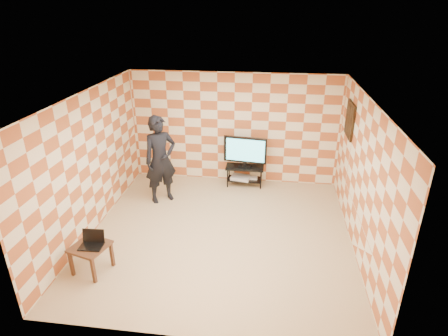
{
  "coord_description": "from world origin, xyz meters",
  "views": [
    {
      "loc": [
        0.88,
        -6.09,
        4.18
      ],
      "look_at": [
        0.0,
        0.6,
        1.15
      ],
      "focal_mm": 30.0,
      "sensor_mm": 36.0,
      "label": 1
    }
  ],
  "objects": [
    {
      "name": "tv_stand",
      "position": [
        0.3,
        2.19,
        0.36
      ],
      "size": [
        0.91,
        0.41,
        0.5
      ],
      "color": "black",
      "rests_on": "floor"
    },
    {
      "name": "floor",
      "position": [
        0.0,
        0.0,
        0.0
      ],
      "size": [
        5.0,
        5.0,
        0.0
      ],
      "primitive_type": "plane",
      "color": "tan",
      "rests_on": "ground"
    },
    {
      "name": "laptop",
      "position": [
        -1.93,
        -1.32,
        0.55
      ],
      "size": [
        0.38,
        0.31,
        0.25
      ],
      "color": "black",
      "rests_on": "side_table"
    },
    {
      "name": "dvd_player",
      "position": [
        0.21,
        2.16,
        0.21
      ],
      "size": [
        0.5,
        0.4,
        0.08
      ],
      "primitive_type": "cube",
      "rotation": [
        0.0,
        0.0,
        -0.18
      ],
      "color": "#B4B4B7",
      "rests_on": "tv_stand"
    },
    {
      "name": "ceiling",
      "position": [
        0.0,
        0.0,
        2.7
      ],
      "size": [
        5.0,
        5.0,
        0.02
      ],
      "primitive_type": "cube",
      "color": "white",
      "rests_on": "wall_back"
    },
    {
      "name": "person",
      "position": [
        -1.49,
        1.21,
        0.99
      ],
      "size": [
        0.86,
        0.82,
        1.98
      ],
      "primitive_type": "imported",
      "rotation": [
        0.0,
        0.0,
        0.65
      ],
      "color": "black",
      "rests_on": "floor"
    },
    {
      "name": "wall_art",
      "position": [
        2.47,
        1.55,
        1.95
      ],
      "size": [
        0.04,
        0.72,
        0.72
      ],
      "color": "black",
      "rests_on": "wall_right"
    },
    {
      "name": "side_table",
      "position": [
        -1.97,
        -1.34,
        0.41
      ],
      "size": [
        0.68,
        0.68,
        0.5
      ],
      "color": "#362415",
      "rests_on": "floor"
    },
    {
      "name": "wall_left",
      "position": [
        -2.5,
        0.0,
        1.35
      ],
      "size": [
        0.02,
        5.0,
        2.7
      ],
      "primitive_type": "cube",
      "color": "beige",
      "rests_on": "ground"
    },
    {
      "name": "tv",
      "position": [
        0.3,
        2.18,
        0.92
      ],
      "size": [
        1.03,
        0.23,
        0.75
      ],
      "color": "black",
      "rests_on": "tv_stand"
    },
    {
      "name": "game_console",
      "position": [
        0.51,
        2.21,
        0.2
      ],
      "size": [
        0.21,
        0.15,
        0.05
      ],
      "primitive_type": "cube",
      "rotation": [
        0.0,
        0.0,
        0.01
      ],
      "color": "silver",
      "rests_on": "tv_stand"
    },
    {
      "name": "wall_back",
      "position": [
        0.0,
        2.5,
        1.35
      ],
      "size": [
        5.0,
        0.02,
        2.7
      ],
      "primitive_type": "cube",
      "color": "beige",
      "rests_on": "ground"
    },
    {
      "name": "wall_front",
      "position": [
        0.0,
        -2.5,
        1.35
      ],
      "size": [
        5.0,
        0.02,
        2.7
      ],
      "primitive_type": "cube",
      "color": "beige",
      "rests_on": "ground"
    },
    {
      "name": "wall_right",
      "position": [
        2.5,
        0.0,
        1.35
      ],
      "size": [
        0.02,
        5.0,
        2.7
      ],
      "primitive_type": "cube",
      "color": "beige",
      "rests_on": "ground"
    }
  ]
}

